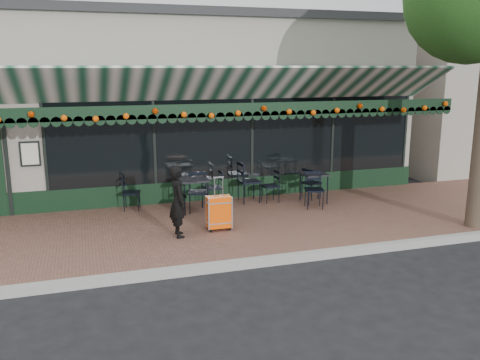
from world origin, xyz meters
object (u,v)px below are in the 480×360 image
object	(u,v)px
chair_a_left	(270,186)
chair_b_right	(249,182)
suitcase	(219,213)
chair_a_front	(314,190)
chair_b_left	(213,188)
chair_b_front	(198,192)
cafe_table_a	(314,176)
woman	(178,201)
chair_a_right	(312,183)
cafe_table_b	(193,182)
chair_solo	(132,193)

from	to	relation	value
chair_a_left	chair_b_right	xyz separation A→B (m)	(-0.49, 0.17, 0.11)
suitcase	chair_a_front	world-z (taller)	suitcase
chair_b_left	chair_b_front	distance (m)	0.66
chair_a_left	chair_b_front	world-z (taller)	chair_b_front
suitcase	chair_b_left	world-z (taller)	suitcase
cafe_table_a	chair_b_left	xyz separation A→B (m)	(-2.36, 0.48, -0.23)
suitcase	chair_b_right	world-z (taller)	suitcase
woman	chair_a_right	size ratio (longest dim) A/B	1.78
cafe_table_b	chair_b_left	xyz separation A→B (m)	(0.57, 0.42, -0.27)
chair_solo	chair_a_left	bearing A→B (deg)	-83.28
woman	chair_a_right	xyz separation A→B (m)	(3.67, 1.85, -0.30)
woman	chair_b_right	bearing A→B (deg)	-46.45
chair_a_right	cafe_table_a	bearing A→B (deg)	142.47
suitcase	chair_b_front	xyz separation A→B (m)	(-0.11, 1.41, 0.08)
chair_a_right	chair_b_right	xyz separation A→B (m)	(-1.58, 0.17, 0.11)
cafe_table_b	woman	bearing A→B (deg)	-112.06
cafe_table_b	chair_a_right	xyz separation A→B (m)	(3.03, 0.28, -0.29)
chair_a_right	chair_solo	size ratio (longest dim) A/B	1.00
chair_a_front	chair_b_right	size ratio (longest dim) A/B	0.85
suitcase	cafe_table_a	world-z (taller)	suitcase
chair_b_left	chair_b_right	xyz separation A→B (m)	(0.89, 0.03, 0.08)
chair_a_left	chair_a_front	world-z (taller)	chair_a_front
cafe_table_a	chair_solo	distance (m)	4.30
chair_a_front	chair_a_left	bearing A→B (deg)	147.51
woman	cafe_table_b	xyz separation A→B (m)	(0.64, 1.58, -0.01)
suitcase	chair_a_left	world-z (taller)	suitcase
chair_a_right	chair_a_front	distance (m)	0.87
chair_solo	chair_a_front	bearing A→B (deg)	-93.40
woman	chair_a_right	bearing A→B (deg)	-63.62
woman	chair_b_front	world-z (taller)	woman
cafe_table_b	chair_b_left	distance (m)	0.75
woman	chair_solo	distance (m)	2.29
suitcase	chair_a_front	distance (m)	2.68
cafe_table_a	suitcase	bearing A→B (deg)	-153.12
suitcase	cafe_table_b	world-z (taller)	suitcase
cafe_table_a	cafe_table_b	bearing A→B (deg)	178.74
chair_a_left	chair_b_front	xyz separation A→B (m)	(-1.86, -0.31, 0.06)
woman	chair_a_right	distance (m)	4.12
chair_a_right	chair_b_left	bearing A→B (deg)	65.83
woman	chair_a_right	world-z (taller)	woman
cafe_table_a	chair_a_front	world-z (taller)	chair_a_front
chair_solo	chair_b_left	bearing A→B (deg)	-83.03
chair_a_right	suitcase	bearing A→B (deg)	100.42
chair_b_left	chair_solo	distance (m)	1.89
chair_a_left	chair_b_left	world-z (taller)	chair_b_left
chair_a_front	chair_b_front	distance (m)	2.68
chair_a_right	chair_a_left	bearing A→B (deg)	69.05
chair_b_left	chair_b_right	distance (m)	0.89
cafe_table_b	chair_b_front	bearing A→B (deg)	-23.00
suitcase	chair_a_front	size ratio (longest dim) A/B	1.28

